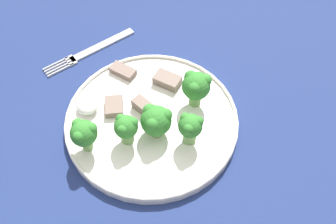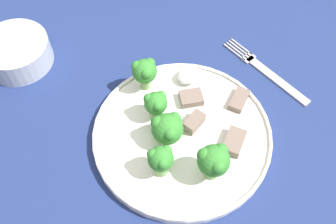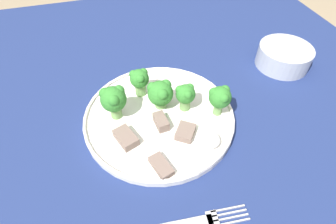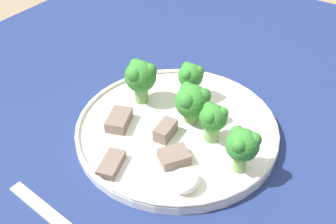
# 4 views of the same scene
# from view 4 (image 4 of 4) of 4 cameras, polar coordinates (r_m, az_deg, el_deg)

# --- Properties ---
(table) EXTENTS (1.18, 1.09, 0.72)m
(table) POSITION_cam_4_polar(r_m,az_deg,el_deg) (0.62, 3.46, -10.63)
(table) COLOR navy
(table) RESTS_ON ground_plane
(dinner_plate) EXTENTS (0.29, 0.29, 0.02)m
(dinner_plate) POSITION_cam_4_polar(r_m,az_deg,el_deg) (0.56, 1.29, -2.33)
(dinner_plate) COLOR white
(dinner_plate) RESTS_ON table
(broccoli_floret_near_rim_left) EXTENTS (0.04, 0.04, 0.06)m
(broccoli_floret_near_rim_left) POSITION_cam_4_polar(r_m,az_deg,el_deg) (0.59, 3.29, 5.06)
(broccoli_floret_near_rim_left) COLOR #709E56
(broccoli_floret_near_rim_left) RESTS_ON dinner_plate
(broccoli_floret_center_left) EXTENTS (0.04, 0.04, 0.06)m
(broccoli_floret_center_left) POSITION_cam_4_polar(r_m,az_deg,el_deg) (0.52, 6.56, -0.98)
(broccoli_floret_center_left) COLOR #709E56
(broccoli_floret_center_left) RESTS_ON dinner_plate
(broccoli_floret_back_left) EXTENTS (0.04, 0.04, 0.06)m
(broccoli_floret_back_left) POSITION_cam_4_polar(r_m,az_deg,el_deg) (0.48, 10.75, -4.74)
(broccoli_floret_back_left) COLOR #709E56
(broccoli_floret_back_left) RESTS_ON dinner_plate
(broccoli_floret_front_left) EXTENTS (0.05, 0.05, 0.07)m
(broccoli_floret_front_left) POSITION_cam_4_polar(r_m,az_deg,el_deg) (0.58, -4.01, 5.15)
(broccoli_floret_front_left) COLOR #709E56
(broccoli_floret_front_left) RESTS_ON dinner_plate
(broccoli_floret_center_back) EXTENTS (0.05, 0.05, 0.06)m
(broccoli_floret_center_back) POSITION_cam_4_polar(r_m,az_deg,el_deg) (0.55, 3.54, 1.61)
(broccoli_floret_center_back) COLOR #709E56
(broccoli_floret_center_back) RESTS_ON dinner_plate
(meat_slice_front_slice) EXTENTS (0.04, 0.02, 0.02)m
(meat_slice_front_slice) POSITION_cam_4_polar(r_m,az_deg,el_deg) (0.54, -0.38, -2.67)
(meat_slice_front_slice) COLOR #756056
(meat_slice_front_slice) RESTS_ON dinner_plate
(meat_slice_middle_slice) EXTENTS (0.05, 0.05, 0.01)m
(meat_slice_middle_slice) POSITION_cam_4_polar(r_m,az_deg,el_deg) (0.51, 0.89, -6.49)
(meat_slice_middle_slice) COLOR #756056
(meat_slice_middle_slice) RESTS_ON dinner_plate
(meat_slice_rear_slice) EXTENTS (0.05, 0.04, 0.01)m
(meat_slice_rear_slice) POSITION_cam_4_polar(r_m,az_deg,el_deg) (0.51, -8.23, -7.47)
(meat_slice_rear_slice) COLOR #756056
(meat_slice_rear_slice) RESTS_ON dinner_plate
(meat_slice_edge_slice) EXTENTS (0.05, 0.04, 0.02)m
(meat_slice_edge_slice) POSITION_cam_4_polar(r_m,az_deg,el_deg) (0.56, -7.13, -1.15)
(meat_slice_edge_slice) COLOR #756056
(meat_slice_edge_slice) RESTS_ON dinner_plate
(sauce_dollop) EXTENTS (0.04, 0.03, 0.02)m
(sauce_dollop) POSITION_cam_4_polar(r_m,az_deg,el_deg) (0.48, 2.49, -9.91)
(sauce_dollop) COLOR white
(sauce_dollop) RESTS_ON dinner_plate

